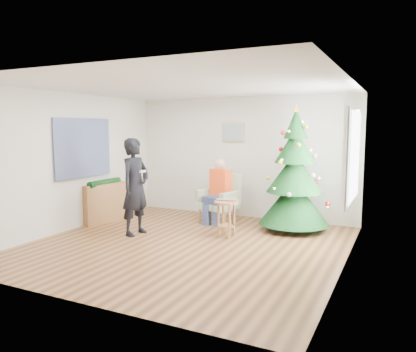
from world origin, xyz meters
The scene contains 19 objects.
floor centered at (0.00, 0.00, 0.00)m, with size 5.00×5.00×0.00m, color brown.
ceiling centered at (0.00, 0.00, 2.60)m, with size 5.00×5.00×0.00m, color white.
wall_back centered at (0.00, 2.50, 1.30)m, with size 5.00×5.00×0.00m, color silver.
wall_front centered at (0.00, -2.50, 1.30)m, with size 5.00×5.00×0.00m, color silver.
wall_left centered at (-2.50, 0.00, 1.30)m, with size 5.00×5.00×0.00m, color silver.
wall_right centered at (2.50, 0.00, 1.30)m, with size 5.00×5.00×0.00m, color silver.
window_panel centered at (2.47, 1.00, 1.50)m, with size 0.04×1.30×1.40m, color white.
curtains centered at (2.44, 1.00, 1.50)m, with size 0.05×1.75×1.50m.
christmas_tree centered at (1.35, 1.77, 1.07)m, with size 1.31×1.31×2.37m.
stool centered at (0.38, 0.78, 0.33)m, with size 0.43×0.43×0.64m.
laptop centered at (0.38, 0.78, 0.66)m, with size 0.35×0.23×0.03m, color silver.
armchair centered at (-0.19, 1.75, 0.37)m, with size 0.88×0.85×1.00m.
seated_person centered at (-0.21, 1.69, 0.67)m, with size 0.50×0.66×1.31m.
standing_man centered at (-1.17, 0.20, 0.88)m, with size 0.64×0.42×1.76m, color black.
game_controller centered at (-0.98, 0.17, 1.17)m, with size 0.04×0.13×0.04m, color white.
console centered at (-2.33, 0.73, 0.40)m, with size 0.30×1.00×0.80m, color brown.
garland centered at (-2.33, 0.73, 0.82)m, with size 0.14×0.14×0.90m, color black.
tapestry centered at (-2.46, 0.30, 1.55)m, with size 0.03×1.50×1.15m, color black.
framed_picture centered at (-0.20, 2.46, 1.85)m, with size 0.52×0.05×0.42m.
Camera 1 is at (3.19, -5.76, 1.94)m, focal length 35.00 mm.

